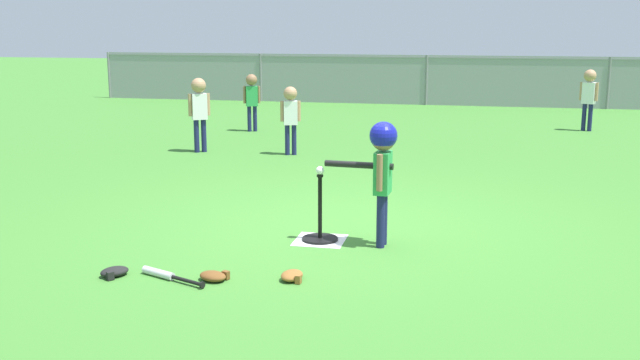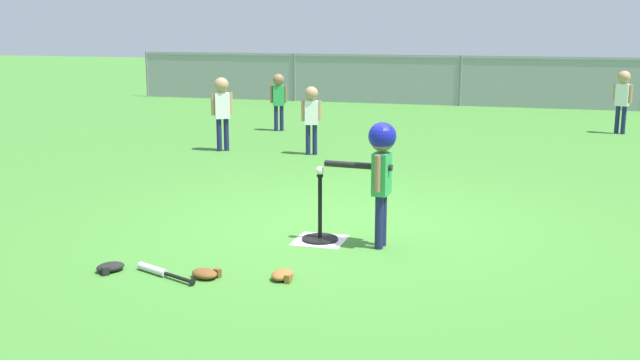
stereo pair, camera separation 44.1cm
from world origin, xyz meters
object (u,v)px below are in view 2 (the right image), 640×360
at_px(batting_tee, 320,231).
at_px(fielder_deep_right, 279,94).
at_px(fielder_near_left, 222,104).
at_px(spare_bat_silver, 158,271).
at_px(fielder_near_right, 623,93).
at_px(batter_child, 381,159).
at_px(fielder_deep_center, 311,111).
at_px(glove_tossed_aside, 283,275).
at_px(glove_by_plate, 110,267).
at_px(baseball_on_tee, 320,170).
at_px(glove_near_bats, 205,274).

xyz_separation_m(batting_tee, fielder_deep_right, (-2.57, 6.34, 0.56)).
distance_m(fielder_near_left, spare_bat_silver, 5.67).
xyz_separation_m(fielder_deep_right, fielder_near_right, (5.80, 1.29, 0.05)).
bearing_deg(batter_child, fielder_deep_center, 113.90).
xyz_separation_m(fielder_near_left, glove_tossed_aside, (2.71, -5.18, -0.67)).
bearing_deg(glove_by_plate, fielder_near_right, 62.79).
distance_m(fielder_deep_center, glove_tossed_aside, 5.43).
bearing_deg(spare_bat_silver, fielder_deep_center, 93.99).
bearing_deg(fielder_near_left, fielder_deep_right, 86.82).
height_order(batting_tee, glove_tossed_aside, batting_tee).
bearing_deg(fielder_near_left, fielder_near_right, 30.65).
distance_m(batting_tee, batter_child, 0.88).
relative_size(batter_child, spare_bat_silver, 1.84).
relative_size(baseball_on_tee, glove_by_plate, 0.27).
height_order(fielder_deep_right, fielder_near_right, fielder_near_right).
height_order(fielder_deep_right, fielder_deep_center, fielder_deep_right).
xyz_separation_m(batting_tee, batter_child, (0.55, -0.05, 0.68)).
bearing_deg(fielder_deep_center, fielder_near_right, 37.26).
bearing_deg(glove_by_plate, spare_bat_silver, 4.27).
bearing_deg(fielder_near_left, spare_bat_silver, -71.88).
bearing_deg(fielder_near_right, fielder_deep_center, -142.74).
relative_size(fielder_deep_right, glove_by_plate, 3.71).
distance_m(batting_tee, baseball_on_tee, 0.55).
bearing_deg(fielder_deep_center, glove_near_bats, -81.98).
relative_size(fielder_deep_center, fielder_near_left, 0.91).
height_order(batting_tee, fielder_deep_center, fielder_deep_center).
relative_size(spare_bat_silver, glove_tossed_aside, 2.55).
height_order(fielder_near_right, glove_by_plate, fielder_near_right).
distance_m(baseball_on_tee, glove_tossed_aside, 1.22).
bearing_deg(batting_tee, glove_tossed_aside, -89.39).
distance_m(fielder_deep_center, glove_by_plate, 5.46).
bearing_deg(fielder_deep_center, glove_tossed_aside, -75.71).
bearing_deg(glove_near_bats, fielder_near_left, 111.84).
relative_size(batter_child, fielder_deep_center, 1.09).
height_order(baseball_on_tee, spare_bat_silver, baseball_on_tee).
bearing_deg(baseball_on_tee, batting_tee, 0.00).
distance_m(fielder_deep_center, spare_bat_silver, 5.45).
height_order(batting_tee, glove_by_plate, batting_tee).
xyz_separation_m(fielder_deep_right, glove_by_plate, (1.23, -7.60, -0.61)).
bearing_deg(fielder_near_right, fielder_deep_right, -167.47).
relative_size(batter_child, glove_near_bats, 4.13).
bearing_deg(batting_tee, fielder_near_left, 123.19).
relative_size(batting_tee, spare_bat_silver, 1.01).
bearing_deg(fielder_deep_center, batter_child, -66.10).
distance_m(fielder_deep_right, fielder_near_right, 5.94).
height_order(batter_child, fielder_near_right, same).
bearing_deg(spare_bat_silver, batting_tee, 52.44).
bearing_deg(glove_near_bats, fielder_deep_right, 104.91).
bearing_deg(glove_by_plate, glove_near_bats, 4.65).
relative_size(batting_tee, baseball_on_tee, 8.08).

